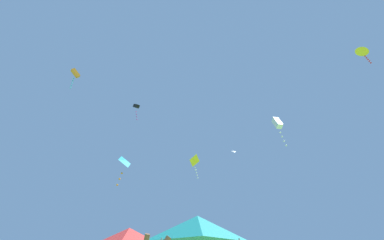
# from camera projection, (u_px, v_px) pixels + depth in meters

# --- Properties ---
(canopy_tent_red) EXTENTS (3.24, 3.24, 3.47)m
(canopy_tent_red) POSITION_uv_depth(u_px,v_px,m) (128.00, 237.00, 14.72)
(canopy_tent_red) COLOR #9E9EA3
(canopy_tent_red) RESTS_ON ground
(canopy_tent_teal) EXTENTS (3.11, 3.11, 3.33)m
(canopy_tent_teal) POSITION_uv_depth(u_px,v_px,m) (197.00, 228.00, 10.29)
(canopy_tent_teal) COLOR #9E9EA3
(canopy_tent_teal) RESTS_ON ground
(kite_yellow_delta) EXTENTS (1.26, 1.32, 2.18)m
(kite_yellow_delta) POSITION_uv_depth(u_px,v_px,m) (362.00, 52.00, 22.57)
(kite_yellow_delta) COLOR yellow
(kite_white_box) EXTENTS (0.64, 0.87, 2.38)m
(kite_white_box) POSITION_uv_depth(u_px,v_px,m) (278.00, 124.00, 17.92)
(kite_white_box) COLOR white
(kite_white_diamond) EXTENTS (0.51, 0.60, 0.51)m
(kite_white_diamond) POSITION_uv_depth(u_px,v_px,m) (234.00, 151.00, 34.36)
(kite_white_diamond) COLOR white
(kite_black_box) EXTENTS (0.79, 0.85, 1.80)m
(kite_black_box) POSITION_uv_depth(u_px,v_px,m) (136.00, 107.00, 23.92)
(kite_black_box) COLOR black
(kite_orange_box) EXTENTS (1.23, 1.03, 2.70)m
(kite_orange_box) POSITION_uv_depth(u_px,v_px,m) (75.00, 74.00, 30.58)
(kite_orange_box) COLOR orange
(kite_yellow_diamond) EXTENTS (1.24, 1.39, 2.85)m
(kite_yellow_diamond) POSITION_uv_depth(u_px,v_px,m) (195.00, 162.00, 31.65)
(kite_yellow_diamond) COLOR yellow
(kite_cyan_diamond) EXTENTS (1.21, 1.21, 2.47)m
(kite_cyan_diamond) POSITION_uv_depth(u_px,v_px,m) (125.00, 162.00, 19.03)
(kite_cyan_diamond) COLOR #2DB7CC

